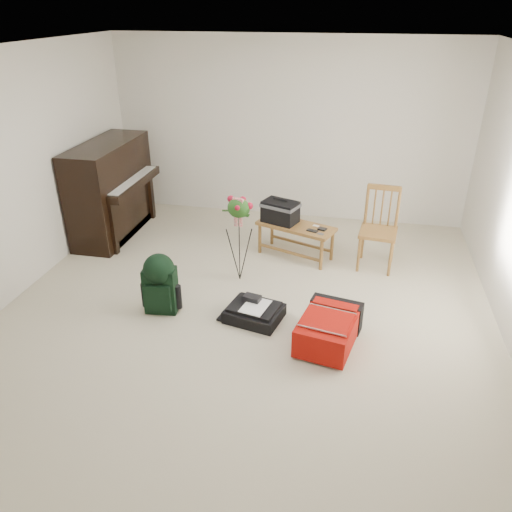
% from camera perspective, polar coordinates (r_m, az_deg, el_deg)
% --- Properties ---
extents(floor, '(5.00, 5.50, 0.01)m').
position_cam_1_polar(floor, '(5.16, -1.25, -6.57)').
color(floor, beige).
rests_on(floor, ground).
extents(ceiling, '(5.00, 5.50, 0.01)m').
position_cam_1_polar(ceiling, '(4.31, -1.60, 22.27)').
color(ceiling, white).
rests_on(ceiling, wall_back).
extents(wall_back, '(5.00, 0.04, 2.50)m').
position_cam_1_polar(wall_back, '(7.18, 3.72, 14.11)').
color(wall_back, silver).
rests_on(wall_back, floor).
extents(wall_left, '(0.04, 5.50, 2.50)m').
position_cam_1_polar(wall_left, '(5.68, -27.04, 7.64)').
color(wall_left, silver).
rests_on(wall_left, floor).
extents(piano, '(0.71, 1.50, 1.25)m').
position_cam_1_polar(piano, '(6.97, -16.14, 7.11)').
color(piano, black).
rests_on(piano, floor).
extents(bench, '(1.02, 0.69, 0.73)m').
position_cam_1_polar(bench, '(6.09, 3.24, 4.41)').
color(bench, olive).
rests_on(bench, floor).
extents(dining_chair, '(0.46, 0.46, 0.97)m').
position_cam_1_polar(dining_chair, '(6.03, 13.81, 2.96)').
color(dining_chair, olive).
rests_on(dining_chair, floor).
extents(red_suitcase, '(0.61, 0.80, 0.30)m').
position_cam_1_polar(red_suitcase, '(4.75, 8.33, -7.90)').
color(red_suitcase, red).
rests_on(red_suitcase, floor).
extents(black_duffel, '(0.61, 0.53, 0.22)m').
position_cam_1_polar(black_duffel, '(5.04, -0.20, -6.42)').
color(black_duffel, black).
rests_on(black_duffel, floor).
extents(green_backpack, '(0.34, 0.32, 0.64)m').
position_cam_1_polar(green_backpack, '(5.12, -10.95, -2.80)').
color(green_backpack, black).
rests_on(green_backpack, floor).
extents(flower_stand, '(0.40, 0.40, 1.02)m').
position_cam_1_polar(flower_stand, '(5.54, -1.93, 1.84)').
color(flower_stand, black).
rests_on(flower_stand, floor).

